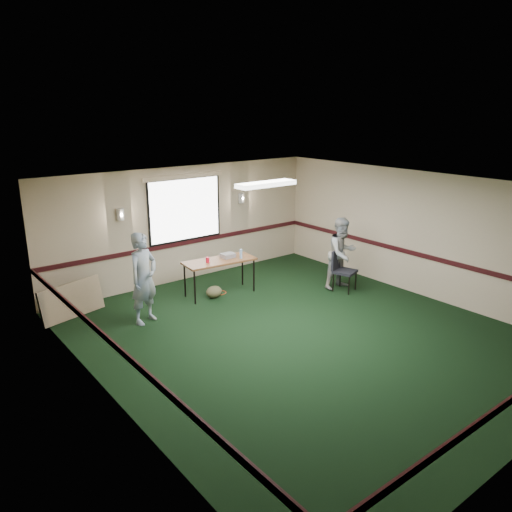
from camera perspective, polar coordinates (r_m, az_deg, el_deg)
ground at (r=9.23m, az=5.05°, el=-8.99°), size 8.00×8.00×0.00m
room_shell at (r=10.26m, az=-2.85°, el=3.07°), size 8.00×8.02×8.00m
folding_table at (r=10.91m, az=-4.19°, el=-0.75°), size 1.64×0.80×0.79m
projector at (r=11.04m, az=-3.24°, el=0.06°), size 0.28×0.24×0.09m
game_console at (r=11.22m, az=-3.00°, el=0.21°), size 0.20×0.16×0.05m
red_cup at (r=10.72m, az=-5.56°, el=-0.44°), size 0.08×0.08×0.12m
water_bottle at (r=10.95m, az=-1.73°, el=0.24°), size 0.06×0.06×0.21m
duffel_bag at (r=10.90m, az=-4.82°, el=-4.11°), size 0.44×0.38×0.26m
cable_coil at (r=11.20m, az=-4.14°, el=-4.20°), size 0.34×0.34×0.01m
folded_table at (r=10.48m, az=-20.29°, el=-4.77°), size 1.35×0.54×0.69m
conference_chair at (r=11.35m, az=9.73°, el=-1.25°), size 0.58×0.59×0.93m
person_left at (r=9.66m, az=-12.72°, el=-2.49°), size 0.75×0.63×1.77m
person_right at (r=11.41m, az=9.81°, el=0.31°), size 0.82×0.65×1.64m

